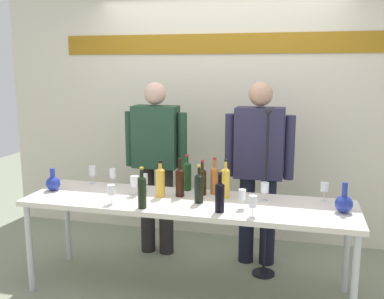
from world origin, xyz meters
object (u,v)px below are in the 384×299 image
display_table (187,207)px  wine_bottle_5 (220,195)px  wine_glass_left_3 (93,171)px  wine_bottle_1 (225,182)px  microphone_stand (265,221)px  wine_bottle_2 (202,180)px  wine_glass_right_3 (324,187)px  presenter_right (259,162)px  wine_glass_right_1 (242,195)px  decanter_blue_left (53,183)px  wine_bottle_8 (214,179)px  wine_glass_right_2 (253,202)px  wine_bottle_0 (187,175)px  wine_glass_left_2 (135,181)px  wine_bottle_4 (180,181)px  wine_glass_left_1 (111,190)px  presenter_left (156,157)px  wine_bottle_3 (160,181)px  wine_bottle_6 (142,190)px  wine_glass_left_0 (113,174)px  wine_glass_right_0 (265,188)px  wine_glass_left_4 (144,179)px  wine_bottle_7 (199,187)px  decanter_blue_right (344,203)px

display_table → wine_bottle_5: wine_bottle_5 is taller
display_table → wine_glass_left_3: wine_glass_left_3 is taller
wine_bottle_1 → microphone_stand: 0.59m
wine_bottle_2 → wine_glass_right_3: bearing=3.7°
presenter_right → wine_glass_right_1: presenter_right is taller
decanter_blue_left → wine_bottle_8: (1.36, 0.24, 0.06)m
presenter_right → wine_glass_right_2: presenter_right is taller
wine_glass_left_3 → microphone_stand: size_ratio=0.11×
display_table → presenter_right: 0.88m
wine_bottle_0 → wine_glass_right_1: 0.66m
wine_bottle_2 → display_table: bearing=-112.2°
wine_glass_left_2 → wine_glass_right_3: size_ratio=1.09×
wine_bottle_4 → wine_glass_left_1: 0.56m
presenter_left → wine_bottle_3: size_ratio=5.61×
display_table → wine_glass_left_1: 0.61m
decanter_blue_left → wine_glass_left_3: bearing=52.1°
decanter_blue_left → wine_bottle_6: (0.91, -0.26, 0.07)m
wine_bottle_2 → microphone_stand: microphone_stand is taller
wine_bottle_1 → wine_glass_left_0: wine_bottle_1 is taller
display_table → wine_glass_right_1: wine_glass_right_1 is taller
display_table → wine_glass_right_2: bearing=-24.5°
wine_glass_right_0 → wine_glass_right_3: size_ratio=0.99×
wine_bottle_2 → wine_bottle_3: size_ratio=0.98×
wine_bottle_0 → wine_glass_left_4: wine_bottle_0 is taller
wine_glass_right_0 → wine_glass_left_2: bearing=-173.7°
wine_bottle_7 → wine_glass_left_4: wine_bottle_7 is taller
wine_bottle_4 → wine_glass_right_0: bearing=4.2°
presenter_left → wine_glass_right_1: 1.22m
wine_bottle_1 → wine_bottle_4: bearing=-172.4°
presenter_left → wine_bottle_4: presenter_left is taller
wine_bottle_1 → wine_glass_left_1: size_ratio=2.11×
wine_bottle_6 → decanter_blue_left: bearing=164.0°
display_table → wine_bottle_3: wine_bottle_3 is taller
wine_glass_left_1 → wine_glass_right_2: 1.09m
wine_glass_left_3 → wine_glass_left_4: wine_glass_left_3 is taller
presenter_left → wine_glass_right_2: bearing=-42.0°
wine_bottle_6 → display_table: bearing=42.7°
wine_bottle_3 → wine_glass_right_0: size_ratio=2.01×
decanter_blue_right → wine_bottle_2: size_ratio=0.77×
wine_bottle_0 → wine_glass_right_3: bearing=-2.1°
wine_bottle_7 → wine_glass_right_0: wine_bottle_7 is taller
wine_bottle_5 → wine_bottle_1: bearing=93.3°
decanter_blue_right → wine_glass_left_2: (-1.63, 0.04, 0.05)m
wine_bottle_5 → microphone_stand: bearing=66.5°
wine_glass_left_3 → wine_glass_right_1: (1.41, -0.39, -0.01)m
wine_bottle_2 → wine_glass_right_3: size_ratio=1.95×
decanter_blue_left → wine_bottle_2: 1.28m
display_table → wine_bottle_0: 0.36m
wine_bottle_3 → wine_bottle_6: bearing=-97.5°
wine_bottle_1 → wine_bottle_6: wine_bottle_1 is taller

